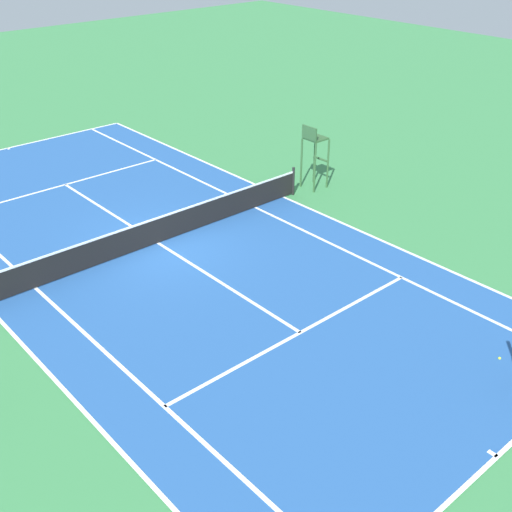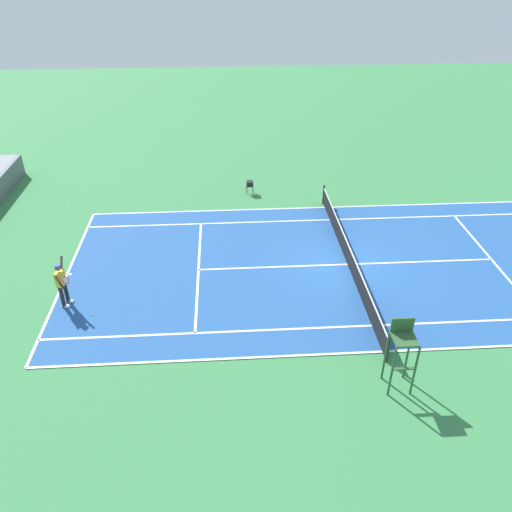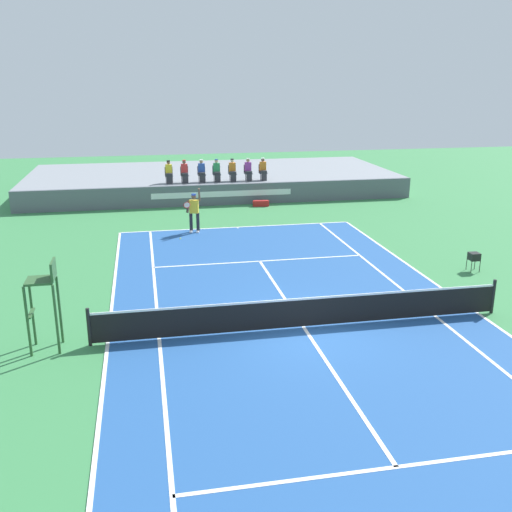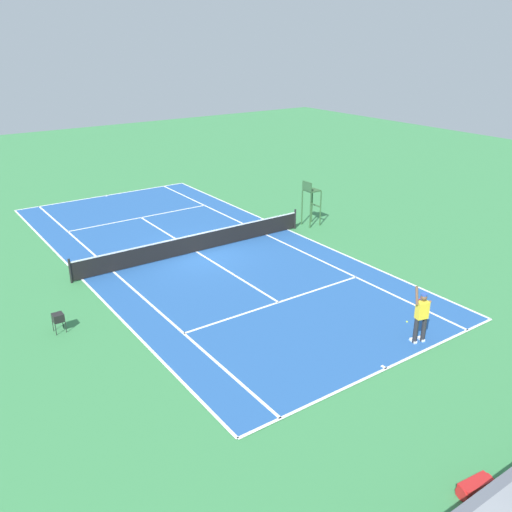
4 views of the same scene
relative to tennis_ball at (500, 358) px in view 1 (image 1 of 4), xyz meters
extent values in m
plane|color=#387F47|center=(2.83, -10.28, -0.03)|extent=(80.00, 80.00, 0.00)
cube|color=#235193|center=(2.83, -10.28, -0.02)|extent=(10.98, 23.78, 0.02)
cube|color=white|center=(2.83, 1.61, -0.01)|extent=(10.98, 0.10, 0.01)
cube|color=white|center=(2.83, -22.17, -0.01)|extent=(10.98, 0.10, 0.01)
cube|color=white|center=(-2.66, -10.28, -0.01)|extent=(0.10, 23.78, 0.01)
cube|color=white|center=(-1.28, -10.28, -0.01)|extent=(0.10, 23.78, 0.01)
cube|color=white|center=(6.94, -10.28, -0.01)|extent=(0.10, 23.78, 0.01)
cube|color=white|center=(2.83, -3.88, -0.01)|extent=(8.22, 0.10, 0.01)
cube|color=white|center=(2.83, -16.68, -0.01)|extent=(8.22, 0.10, 0.01)
cube|color=white|center=(2.83, -10.28, -0.01)|extent=(0.10, 12.80, 0.01)
cube|color=white|center=(2.83, 1.51, -0.01)|extent=(0.10, 0.20, 0.01)
cube|color=white|center=(2.83, -22.07, -0.01)|extent=(0.10, 0.20, 0.01)
cylinder|color=black|center=(-3.11, -10.28, 0.50)|extent=(0.10, 0.10, 1.07)
cube|color=black|center=(2.83, -10.28, 0.45)|extent=(11.78, 0.02, 0.84)
cube|color=white|center=(2.83, -10.28, 0.87)|extent=(11.78, 0.03, 0.06)
sphere|color=#D1E533|center=(0.00, 0.00, 0.00)|extent=(0.07, 0.07, 0.07)
cylinder|color=#2D562D|center=(-4.56, -10.63, 0.92)|extent=(0.07, 0.07, 1.90)
cylinder|color=#2D562D|center=(-4.56, -9.93, 0.92)|extent=(0.07, 0.07, 1.90)
cylinder|color=#2D562D|center=(-3.86, -10.63, 0.92)|extent=(0.07, 0.07, 1.90)
cylinder|color=#2D562D|center=(-3.86, -9.93, 0.92)|extent=(0.07, 0.07, 1.90)
cube|color=#2D562D|center=(-4.21, -10.28, 1.90)|extent=(0.70, 0.70, 0.06)
cube|color=#2D562D|center=(-3.86, -10.28, 2.17)|extent=(0.06, 0.70, 0.48)
cube|color=#2D562D|center=(-4.53, -10.28, 1.01)|extent=(0.10, 0.70, 0.04)
camera|label=1|loc=(12.39, 5.34, 9.55)|focal=45.14mm
camera|label=2|loc=(-15.45, -5.13, 12.02)|focal=36.00mm
camera|label=3|loc=(-1.47, -25.16, 6.89)|focal=40.98mm
camera|label=4|loc=(14.34, 11.02, 9.56)|focal=38.40mm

